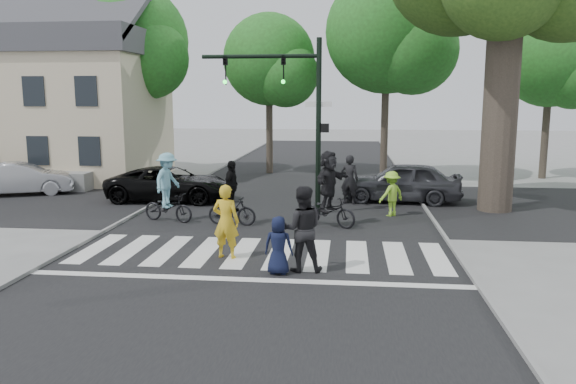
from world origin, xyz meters
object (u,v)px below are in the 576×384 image
Objects in this scene: pedestrian_child at (278,245)px; pedestrian_woman at (226,222)px; cyclist_mid at (232,199)px; cyclist_right at (329,193)px; car_grey at (401,182)px; traffic_signal at (294,101)px; cyclist_left at (168,192)px; car_suv at (170,184)px; car_silver at (22,179)px; pedestrian_adult at (302,229)px.

pedestrian_woman is at bearing -34.04° from pedestrian_child.
cyclist_right is (3.06, 0.16, 0.22)m from cyclist_mid.
cyclist_right reaches higher than car_grey.
cyclist_right is at bearing 3.04° from cyclist_mid.
cyclist_left is at bearing -156.10° from traffic_signal.
car_suv is at bearing 159.36° from traffic_signal.
pedestrian_child is at bearing -149.26° from car_suv.
cyclist_right reaches higher than car_silver.
pedestrian_woman is at bearing -30.02° from pedestrian_adult.
car_grey is at bearing 59.72° from cyclist_right.
cyclist_mid is at bearing -7.59° from cyclist_left.
cyclist_left is 0.95× the size of cyclist_right.
car_grey is (2.66, 4.56, -0.29)m from cyclist_right.
car_silver is (-9.91, 4.67, -0.17)m from cyclist_mid.
pedestrian_woman is at bearing -122.33° from cyclist_right.
car_grey is (15.64, 0.06, 0.11)m from car_silver.
car_silver is (-10.54, 8.35, -0.27)m from pedestrian_woman.
cyclist_left reaches higher than pedestrian_woman.
cyclist_right is 7.40m from car_suv.
pedestrian_child is 15.32m from car_silver.
cyclist_left is 0.49× the size of car_grey.
car_suv is at bearing 106.88° from cyclist_left.
cyclist_mid is at bearing -71.00° from pedestrian_woman.
traffic_signal is 4.41× the size of pedestrian_child.
car_silver is at bearing 154.79° from cyclist_mid.
pedestrian_woman is 1.90m from pedestrian_child.
cyclist_right is (1.28, -1.88, -2.83)m from traffic_signal.
cyclist_right is at bearing -55.67° from traffic_signal.
traffic_signal is at bearing -92.05° from pedestrian_woman.
cyclist_left is 3.84m from car_suv.
car_grey reaches higher than car_silver.
pedestrian_woman is 0.41× the size of car_grey.
pedestrian_adult is at bearing -13.04° from car_grey.
traffic_signal is 5.70m from car_grey.
cyclist_left is 5.24m from cyclist_right.
car_grey is (3.62, 9.57, 0.10)m from pedestrian_child.
car_silver is (-12.53, 9.22, -0.33)m from pedestrian_adult.
cyclist_mid is 0.42× the size of car_suv.
traffic_signal is at bearing -89.08° from pedestrian_adult.
traffic_signal is 2.64× the size of cyclist_left.
cyclist_mid reaches higher than car_grey.
car_grey is at bearing -111.94° from pedestrian_woman.
pedestrian_adult reaches higher than car_silver.
cyclist_left is 1.10× the size of cyclist_mid.
pedestrian_woman is at bearing -153.59° from car_suv.
pedestrian_woman reaches higher than car_grey.
traffic_signal is 7.61m from pedestrian_child.
cyclist_mid reaches higher than car_silver.
cyclist_right is 0.52× the size of car_grey.
cyclist_right is at bearing -132.13° from car_silver.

